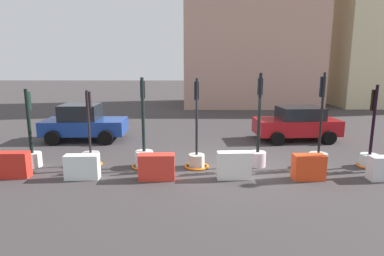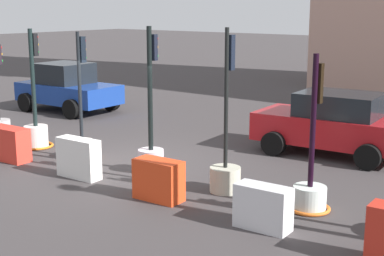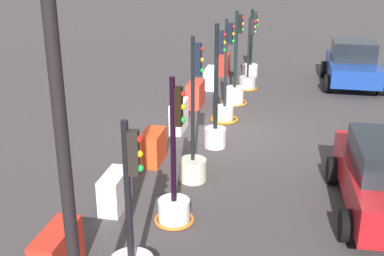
{
  "view_description": "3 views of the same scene",
  "coord_description": "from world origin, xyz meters",
  "px_view_note": "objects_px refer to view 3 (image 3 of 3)",
  "views": [
    {
      "loc": [
        -1.23,
        -11.35,
        3.71
      ],
      "look_at": [
        -1.35,
        -0.1,
        1.45
      ],
      "focal_mm": 30.14,
      "sensor_mm": 36.0,
      "label": 1
    },
    {
      "loc": [
        9.55,
        -9.43,
        3.82
      ],
      "look_at": [
        2.49,
        -0.3,
        1.3
      ],
      "focal_mm": 52.54,
      "sensor_mm": 36.0,
      "label": 2
    },
    {
      "loc": [
        13.26,
        2.37,
        5.12
      ],
      "look_at": [
        2.38,
        -0.33,
        1.0
      ],
      "focal_mm": 45.3,
      "sensor_mm": 36.0,
      "label": 3
    }
  ],
  "objects_px": {
    "traffic_light_4": "(216,123)",
    "construction_barrier_4": "(153,147)",
    "traffic_light_3": "(225,105)",
    "traffic_light_5": "(193,157)",
    "traffic_light_0": "(251,63)",
    "construction_barrier_0": "(224,65)",
    "traffic_light_2": "(235,89)",
    "construction_barrier_1": "(211,78)",
    "construction_barrier_2": "(195,94)",
    "construction_barrier_5": "(115,191)",
    "street_lamp_post": "(60,116)",
    "construction_barrier_3": "(179,116)",
    "car_blue_estate": "(352,64)",
    "traffic_light_6": "(174,199)",
    "traffic_light_1": "(248,78)",
    "construction_barrier_6": "(58,255)"
  },
  "relations": [
    {
      "from": "construction_barrier_3",
      "to": "street_lamp_post",
      "type": "height_order",
      "value": "street_lamp_post"
    },
    {
      "from": "traffic_light_0",
      "to": "construction_barrier_5",
      "type": "relative_size",
      "value": 2.83
    },
    {
      "from": "traffic_light_5",
      "to": "traffic_light_2",
      "type": "bearing_deg",
      "value": -179.69
    },
    {
      "from": "construction_barrier_6",
      "to": "construction_barrier_4",
      "type": "bearing_deg",
      "value": 179.75
    },
    {
      "from": "construction_barrier_2",
      "to": "construction_barrier_3",
      "type": "xyz_separation_m",
      "value": [
        2.51,
        0.09,
        0.03
      ]
    },
    {
      "from": "construction_barrier_1",
      "to": "construction_barrier_4",
      "type": "xyz_separation_m",
      "value": [
        7.36,
        0.03,
        0.01
      ]
    },
    {
      "from": "traffic_light_0",
      "to": "construction_barrier_1",
      "type": "distance_m",
      "value": 2.6
    },
    {
      "from": "traffic_light_3",
      "to": "construction_barrier_1",
      "type": "bearing_deg",
      "value": -161.68
    },
    {
      "from": "traffic_light_2",
      "to": "construction_barrier_0",
      "type": "bearing_deg",
      "value": -164.62
    },
    {
      "from": "traffic_light_4",
      "to": "construction_barrier_6",
      "type": "distance_m",
      "value": 6.42
    },
    {
      "from": "traffic_light_2",
      "to": "street_lamp_post",
      "type": "height_order",
      "value": "street_lamp_post"
    },
    {
      "from": "traffic_light_6",
      "to": "construction_barrier_1",
      "type": "height_order",
      "value": "traffic_light_6"
    },
    {
      "from": "traffic_light_3",
      "to": "construction_barrier_6",
      "type": "xyz_separation_m",
      "value": [
        8.5,
        -1.22,
        -0.05
      ]
    },
    {
      "from": "traffic_light_2",
      "to": "street_lamp_post",
      "type": "relative_size",
      "value": 0.57
    },
    {
      "from": "traffic_light_0",
      "to": "traffic_light_3",
      "type": "distance_m",
      "value": 6.0
    },
    {
      "from": "traffic_light_0",
      "to": "construction_barrier_0",
      "type": "height_order",
      "value": "traffic_light_0"
    },
    {
      "from": "construction_barrier_2",
      "to": "construction_barrier_3",
      "type": "distance_m",
      "value": 2.51
    },
    {
      "from": "construction_barrier_0",
      "to": "traffic_light_1",
      "type": "bearing_deg",
      "value": 31.65
    },
    {
      "from": "traffic_light_3",
      "to": "traffic_light_2",
      "type": "bearing_deg",
      "value": 179.74
    },
    {
      "from": "traffic_light_3",
      "to": "traffic_light_5",
      "type": "xyz_separation_m",
      "value": [
        4.4,
        0.04,
        0.07
      ]
    },
    {
      "from": "traffic_light_4",
      "to": "street_lamp_post",
      "type": "bearing_deg",
      "value": -1.53
    },
    {
      "from": "traffic_light_5",
      "to": "construction_barrier_4",
      "type": "distance_m",
      "value": 1.47
    },
    {
      "from": "traffic_light_3",
      "to": "traffic_light_6",
      "type": "height_order",
      "value": "traffic_light_3"
    },
    {
      "from": "traffic_light_3",
      "to": "traffic_light_5",
      "type": "bearing_deg",
      "value": 0.55
    },
    {
      "from": "traffic_light_3",
      "to": "construction_barrier_5",
      "type": "distance_m",
      "value": 6.19
    },
    {
      "from": "traffic_light_0",
      "to": "traffic_light_1",
      "type": "bearing_deg",
      "value": 4.49
    },
    {
      "from": "traffic_light_5",
      "to": "construction_barrier_0",
      "type": "distance_m",
      "value": 10.53
    },
    {
      "from": "traffic_light_4",
      "to": "construction_barrier_5",
      "type": "height_order",
      "value": "traffic_light_4"
    },
    {
      "from": "traffic_light_2",
      "to": "construction_barrier_2",
      "type": "height_order",
      "value": "traffic_light_2"
    },
    {
      "from": "construction_barrier_1",
      "to": "street_lamp_post",
      "type": "relative_size",
      "value": 0.19
    },
    {
      "from": "traffic_light_6",
      "to": "traffic_light_2",
      "type": "bearing_deg",
      "value": -179.18
    },
    {
      "from": "construction_barrier_0",
      "to": "traffic_light_2",
      "type": "bearing_deg",
      "value": 15.38
    },
    {
      "from": "traffic_light_0",
      "to": "traffic_light_2",
      "type": "height_order",
      "value": "traffic_light_2"
    },
    {
      "from": "traffic_light_6",
      "to": "construction_barrier_2",
      "type": "bearing_deg",
      "value": -169.56
    },
    {
      "from": "construction_barrier_3",
      "to": "construction_barrier_4",
      "type": "distance_m",
      "value": 2.41
    },
    {
      "from": "traffic_light_1",
      "to": "traffic_light_2",
      "type": "height_order",
      "value": "traffic_light_2"
    },
    {
      "from": "traffic_light_2",
      "to": "construction_barrier_0",
      "type": "distance_m",
      "value": 4.32
    },
    {
      "from": "traffic_light_5",
      "to": "traffic_light_6",
      "type": "xyz_separation_m",
      "value": [
        1.89,
        0.08,
        -0.08
      ]
    },
    {
      "from": "traffic_light_5",
      "to": "construction_barrier_4",
      "type": "xyz_separation_m",
      "value": [
        -0.77,
        -1.24,
        -0.17
      ]
    },
    {
      "from": "traffic_light_3",
      "to": "car_blue_estate",
      "type": "height_order",
      "value": "traffic_light_3"
    },
    {
      "from": "traffic_light_4",
      "to": "traffic_light_6",
      "type": "bearing_deg",
      "value": -0.2
    },
    {
      "from": "traffic_light_0",
      "to": "construction_barrier_0",
      "type": "distance_m",
      "value": 1.18
    },
    {
      "from": "traffic_light_6",
      "to": "construction_barrier_0",
      "type": "xyz_separation_m",
      "value": [
        -12.36,
        -1.26,
        -0.07
      ]
    },
    {
      "from": "traffic_light_4",
      "to": "construction_barrier_4",
      "type": "height_order",
      "value": "traffic_light_4"
    },
    {
      "from": "construction_barrier_6",
      "to": "construction_barrier_2",
      "type": "bearing_deg",
      "value": -179.7
    },
    {
      "from": "traffic_light_5",
      "to": "construction_barrier_2",
      "type": "xyz_separation_m",
      "value": [
        -5.69,
        -1.31,
        -0.16
      ]
    },
    {
      "from": "construction_barrier_1",
      "to": "construction_barrier_4",
      "type": "height_order",
      "value": "construction_barrier_4"
    },
    {
      "from": "traffic_light_0",
      "to": "construction_barrier_2",
      "type": "height_order",
      "value": "traffic_light_0"
    },
    {
      "from": "traffic_light_3",
      "to": "construction_barrier_0",
      "type": "height_order",
      "value": "traffic_light_3"
    },
    {
      "from": "construction_barrier_1",
      "to": "construction_barrier_6",
      "type": "relative_size",
      "value": 0.98
    }
  ]
}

